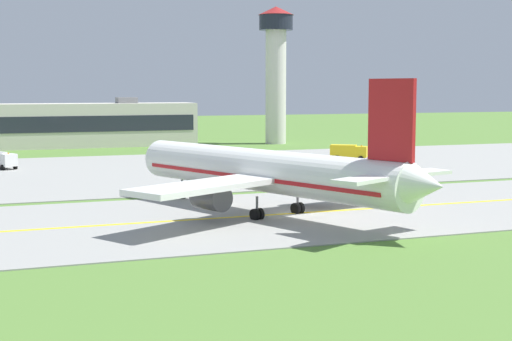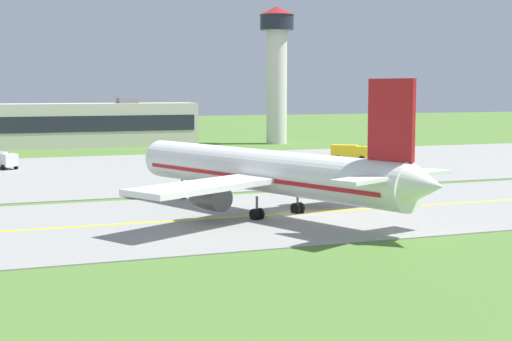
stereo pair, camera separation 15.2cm
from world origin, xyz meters
name	(u,v)px [view 1 (the left image)]	position (x,y,z in m)	size (l,w,h in m)	color
ground_plane	(296,214)	(0.00, 0.00, 0.00)	(500.00, 500.00, 0.00)	#517A33
taxiway_strip	(296,214)	(0.00, 0.00, 0.05)	(240.00, 28.00, 0.10)	gray
apron_pad	(246,167)	(10.00, 42.00, 0.05)	(140.00, 52.00, 0.10)	gray
taxiway_centreline	(296,213)	(0.00, 0.00, 0.11)	(220.00, 0.60, 0.01)	yellow
airplane_lead	(267,172)	(-2.77, 0.52, 4.13)	(31.40, 38.09, 12.70)	white
service_truck_baggage	(2,159)	(-24.85, 51.94, 1.53)	(4.33, 6.31, 2.65)	silver
service_truck_fuel	(348,151)	(29.40, 46.02, 1.53)	(6.10, 5.11, 2.60)	yellow
terminal_building	(82,125)	(-8.03, 91.28, 4.45)	(46.46, 9.49, 10.05)	beige
control_tower	(276,62)	(32.39, 85.77, 17.46)	(7.60, 7.60, 29.19)	silver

